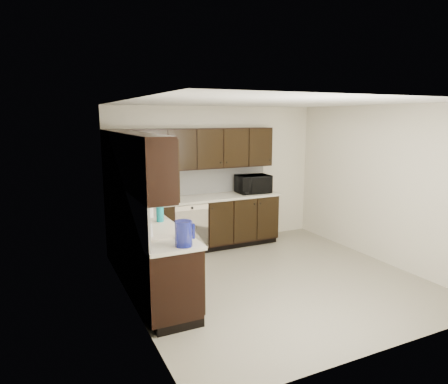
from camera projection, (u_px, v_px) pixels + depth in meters
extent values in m
plane|color=gray|center=(273.00, 279.00, 5.76)|extent=(4.00, 4.00, 0.00)
plane|color=white|center=(277.00, 102.00, 5.30)|extent=(4.00, 4.00, 0.00)
cube|color=beige|center=(216.00, 176.00, 7.31)|extent=(4.00, 0.02, 2.50)
cube|color=beige|center=(130.00, 209.00, 4.69)|extent=(0.02, 4.00, 2.50)
cube|color=beige|center=(381.00, 184.00, 6.38)|extent=(0.02, 4.00, 2.50)
cube|color=beige|center=(390.00, 231.00, 3.76)|extent=(4.00, 0.02, 2.50)
cube|color=black|center=(197.00, 225.00, 6.98)|extent=(3.00, 0.60, 0.90)
cube|color=black|center=(151.00, 261.00, 5.23)|extent=(0.60, 2.20, 0.90)
cube|color=black|center=(196.00, 246.00, 7.08)|extent=(3.00, 0.54, 0.10)
cube|color=black|center=(154.00, 289.00, 5.32)|extent=(0.54, 2.20, 0.10)
cube|color=beige|center=(196.00, 199.00, 6.89)|extent=(3.03, 0.63, 0.04)
cube|color=beige|center=(150.00, 226.00, 5.14)|extent=(0.63, 2.23, 0.04)
cube|color=silver|center=(190.00, 181.00, 7.10)|extent=(3.00, 0.02, 0.48)
cube|color=silver|center=(121.00, 204.00, 5.24)|extent=(0.02, 2.80, 0.48)
cube|color=black|center=(193.00, 149.00, 6.85)|extent=(3.00, 0.33, 0.70)
cube|color=black|center=(134.00, 160.00, 5.05)|extent=(0.33, 2.47, 0.70)
cube|color=#F9E9CC|center=(192.00, 228.00, 6.63)|extent=(0.58, 0.02, 0.78)
cube|color=#F9E9CC|center=(192.00, 208.00, 6.56)|extent=(0.58, 0.03, 0.08)
cylinder|color=black|center=(192.00, 208.00, 6.55)|extent=(0.04, 0.02, 0.04)
cube|color=#F9E9CC|center=(158.00, 230.00, 4.88)|extent=(0.54, 0.82, 0.03)
cube|color=#F9E9CC|center=(163.00, 241.00, 4.72)|extent=(0.42, 0.34, 0.16)
cube|color=#F9E9CC|center=(153.00, 233.00, 5.07)|extent=(0.42, 0.34, 0.16)
cylinder|color=silver|center=(139.00, 222.00, 4.77)|extent=(0.03, 0.03, 0.26)
cylinder|color=silver|center=(143.00, 212.00, 4.76)|extent=(0.14, 0.02, 0.02)
cylinder|color=#B2B2B7|center=(163.00, 239.00, 4.71)|extent=(0.20, 0.20, 0.10)
imported|color=black|center=(253.00, 184.00, 7.29)|extent=(0.61, 0.43, 0.33)
imported|color=gray|center=(183.00, 231.00, 4.53)|extent=(0.11, 0.11, 0.19)
imported|color=gray|center=(149.00, 228.00, 4.55)|extent=(0.11, 0.12, 0.24)
cube|color=#B7B7BA|center=(123.00, 197.00, 6.33)|extent=(0.47, 0.41, 0.24)
cube|color=silver|center=(132.00, 203.00, 5.99)|extent=(0.61, 0.52, 0.20)
cylinder|color=navy|center=(184.00, 234.00, 4.27)|extent=(0.20, 0.20, 0.28)
cylinder|color=#0D8B97|center=(160.00, 215.00, 5.22)|extent=(0.11, 0.11, 0.21)
cylinder|color=white|center=(148.00, 206.00, 5.52)|extent=(0.14, 0.14, 0.30)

